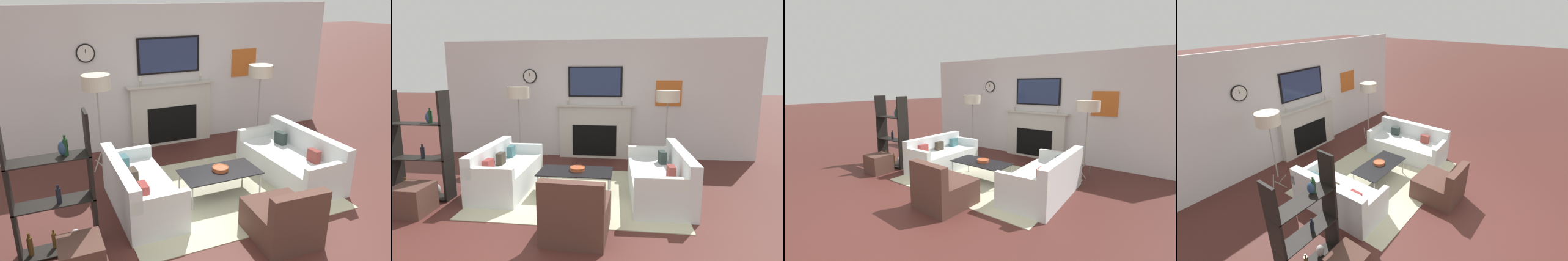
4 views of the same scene
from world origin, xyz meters
The scene contains 12 objects.
ground_plane centered at (0.00, 0.00, 0.00)m, with size 60.00×60.00×0.00m, color #4B231F.
fireplace_wall centered at (0.00, 4.27, 1.22)m, with size 7.25×0.28×2.70m.
area_rug centered at (0.00, 1.94, 0.01)m, with size 3.17×2.40×0.01m.
couch_left centered at (-1.27, 1.94, 0.28)m, with size 0.80×1.68×0.75m.
couch_right centered at (1.28, 1.95, 0.28)m, with size 0.93×1.89×0.77m.
armchair centered at (0.16, 0.58, 0.26)m, with size 0.77×0.87×0.77m.
coffee_table centered at (-0.07, 1.86, 0.37)m, with size 1.18×0.60×0.39m.
decorative_bowl centered at (-0.04, 1.90, 0.42)m, with size 0.25×0.25×0.06m.
floor_lamp_left centered at (-1.53, 3.39, 1.53)m, with size 0.45×0.45×1.67m.
floor_lamp_right centered at (1.53, 3.39, 1.48)m, with size 0.45×0.45×1.62m.
shelf_unit centered at (-2.38, 1.41, 0.76)m, with size 0.90×0.28×1.68m.
ottoman centered at (-2.20, 0.89, 0.20)m, with size 0.46×0.46×0.41m.
Camera 3 is at (3.02, -2.20, 1.90)m, focal length 24.00 mm.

